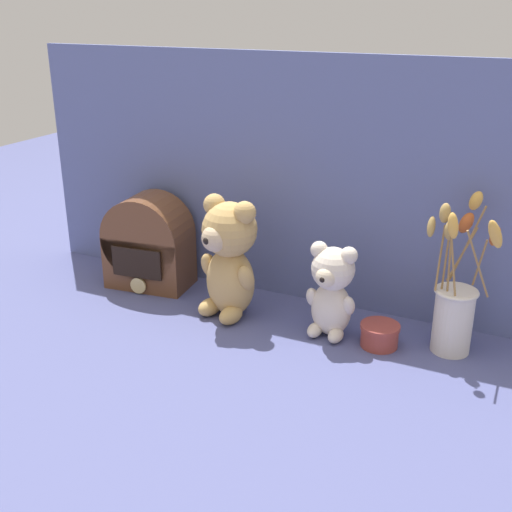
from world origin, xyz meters
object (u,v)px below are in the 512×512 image
teddy_bear_large (229,256)px  decorative_tin_tall (380,335)px  teddy_bear_medium (332,289)px  flower_vase (455,304)px  vintage_radio (149,245)px

teddy_bear_large → decorative_tin_tall: size_ratio=3.38×
teddy_bear_large → decorative_tin_tall: bearing=0.8°
teddy_bear_medium → flower_vase: bearing=9.9°
decorative_tin_tall → vintage_radio: bearing=174.5°
teddy_bear_large → flower_vase: (0.50, 0.05, -0.04)m
flower_vase → decorative_tin_tall: flower_vase is taller
teddy_bear_medium → decorative_tin_tall: (0.11, -0.00, -0.09)m
teddy_bear_large → teddy_bear_medium: teddy_bear_large is taller
flower_vase → decorative_tin_tall: size_ratio=3.97×
flower_vase → vintage_radio: 0.77m
teddy_bear_medium → flower_vase: 0.26m
teddy_bear_medium → decorative_tin_tall: 0.14m
teddy_bear_medium → flower_vase: size_ratio=0.63×
teddy_bear_large → vintage_radio: 0.28m
flower_vase → teddy_bear_medium: bearing=-170.1°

